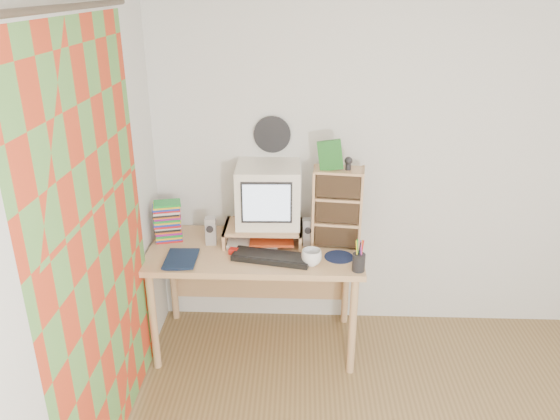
# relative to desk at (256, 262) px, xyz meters

# --- Properties ---
(back_wall) EXTENTS (3.50, 0.00, 3.50)m
(back_wall) POSITION_rel_desk_xyz_m (1.03, 0.31, 0.63)
(back_wall) COLOR silver
(back_wall) RESTS_ON floor
(left_wall) EXTENTS (0.00, 3.50, 3.50)m
(left_wall) POSITION_rel_desk_xyz_m (-0.72, -1.44, 0.63)
(left_wall) COLOR silver
(left_wall) RESTS_ON floor
(curtain) EXTENTS (0.00, 2.20, 2.20)m
(curtain) POSITION_rel_desk_xyz_m (-0.68, -0.96, 0.53)
(curtain) COLOR red
(curtain) RESTS_ON left_wall
(wall_disc) EXTENTS (0.25, 0.02, 0.25)m
(wall_disc) POSITION_rel_desk_xyz_m (0.10, 0.29, 0.81)
(wall_disc) COLOR black
(wall_disc) RESTS_ON back_wall
(desk) EXTENTS (1.40, 0.70, 0.75)m
(desk) POSITION_rel_desk_xyz_m (0.00, 0.00, 0.00)
(desk) COLOR tan
(desk) RESTS_ON floor
(monitor_riser) EXTENTS (0.52, 0.30, 0.12)m
(monitor_riser) POSITION_rel_desk_xyz_m (0.05, 0.04, 0.23)
(monitor_riser) COLOR tan
(monitor_riser) RESTS_ON desk
(crt_monitor) EXTENTS (0.43, 0.43, 0.40)m
(crt_monitor) POSITION_rel_desk_xyz_m (0.08, 0.09, 0.45)
(crt_monitor) COLOR white
(crt_monitor) RESTS_ON monitor_riser
(speaker_left) EXTENTS (0.08, 0.08, 0.19)m
(speaker_left) POSITION_rel_desk_xyz_m (-0.30, -0.00, 0.23)
(speaker_left) COLOR #AAAAAE
(speaker_left) RESTS_ON desk
(speaker_right) EXTENTS (0.07, 0.07, 0.18)m
(speaker_right) POSITION_rel_desk_xyz_m (0.35, 0.01, 0.23)
(speaker_right) COLOR #AAAAAE
(speaker_right) RESTS_ON desk
(keyboard) EXTENTS (0.52, 0.26, 0.03)m
(keyboard) POSITION_rel_desk_xyz_m (0.12, -0.22, 0.15)
(keyboard) COLOR black
(keyboard) RESTS_ON desk
(dvd_stack) EXTENTS (0.20, 0.16, 0.25)m
(dvd_stack) POSITION_rel_desk_xyz_m (-0.59, 0.04, 0.26)
(dvd_stack) COLOR brown
(dvd_stack) RESTS_ON desk
(cd_rack) EXTENTS (0.34, 0.21, 0.53)m
(cd_rack) POSITION_rel_desk_xyz_m (0.54, 0.01, 0.40)
(cd_rack) COLOR tan
(cd_rack) RESTS_ON desk
(mug) EXTENTS (0.14, 0.14, 0.10)m
(mug) POSITION_rel_desk_xyz_m (0.37, -0.27, 0.18)
(mug) COLOR white
(mug) RESTS_ON desk
(diary) EXTENTS (0.25, 0.19, 0.05)m
(diary) POSITION_rel_desk_xyz_m (-0.55, -0.26, 0.16)
(diary) COLOR #101F3C
(diary) RESTS_ON desk
(mousepad) EXTENTS (0.21, 0.21, 0.00)m
(mousepad) POSITION_rel_desk_xyz_m (0.55, -0.17, 0.14)
(mousepad) COLOR black
(mousepad) RESTS_ON desk
(pen_cup) EXTENTS (0.10, 0.10, 0.16)m
(pen_cup) POSITION_rel_desk_xyz_m (0.66, -0.34, 0.21)
(pen_cup) COLOR black
(pen_cup) RESTS_ON desk
(papers) EXTENTS (0.34, 0.26, 0.04)m
(papers) POSITION_rel_desk_xyz_m (0.03, 0.03, 0.16)
(papers) COLOR white
(papers) RESTS_ON desk
(red_box) EXTENTS (0.08, 0.06, 0.04)m
(red_box) POSITION_rel_desk_xyz_m (-0.12, -0.15, 0.15)
(red_box) COLOR red
(red_box) RESTS_ON desk
(game_box) EXTENTS (0.15, 0.03, 0.19)m
(game_box) POSITION_rel_desk_xyz_m (0.48, -0.01, 0.76)
(game_box) COLOR #1B5E1D
(game_box) RESTS_ON cd_rack
(webcam) EXTENTS (0.05, 0.05, 0.09)m
(webcam) POSITION_rel_desk_xyz_m (0.59, -0.00, 0.71)
(webcam) COLOR black
(webcam) RESTS_ON cd_rack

